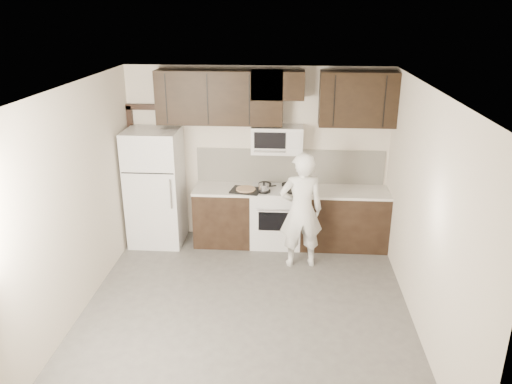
# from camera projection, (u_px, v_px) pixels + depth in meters

# --- Properties ---
(floor) EXTENTS (4.50, 4.50, 0.00)m
(floor) POSITION_uv_depth(u_px,v_px,m) (246.00, 312.00, 6.09)
(floor) COLOR #4F4C4A
(floor) RESTS_ON ground
(back_wall) EXTENTS (4.00, 0.00, 4.00)m
(back_wall) POSITION_uv_depth(u_px,v_px,m) (258.00, 155.00, 7.72)
(back_wall) COLOR beige
(back_wall) RESTS_ON ground
(ceiling) EXTENTS (4.50, 4.50, 0.00)m
(ceiling) POSITION_uv_depth(u_px,v_px,m) (244.00, 90.00, 5.14)
(ceiling) COLOR white
(ceiling) RESTS_ON back_wall
(counter_run) EXTENTS (2.95, 0.64, 0.91)m
(counter_run) POSITION_uv_depth(u_px,v_px,m) (295.00, 217.00, 7.70)
(counter_run) COLOR black
(counter_run) RESTS_ON floor
(stove) EXTENTS (0.76, 0.66, 0.94)m
(stove) POSITION_uv_depth(u_px,v_px,m) (276.00, 216.00, 7.72)
(stove) COLOR silver
(stove) RESTS_ON floor
(backsplash) EXTENTS (2.90, 0.02, 0.54)m
(backsplash) POSITION_uv_depth(u_px,v_px,m) (290.00, 166.00, 7.74)
(backsplash) COLOR silver
(backsplash) RESTS_ON counter_run
(upper_cabinets) EXTENTS (3.48, 0.35, 0.78)m
(upper_cabinets) POSITION_uv_depth(u_px,v_px,m) (271.00, 96.00, 7.22)
(upper_cabinets) COLOR black
(upper_cabinets) RESTS_ON back_wall
(microwave) EXTENTS (0.76, 0.42, 0.40)m
(microwave) POSITION_uv_depth(u_px,v_px,m) (277.00, 139.00, 7.41)
(microwave) COLOR silver
(microwave) RESTS_ON upper_cabinets
(refrigerator) EXTENTS (0.80, 0.76, 1.80)m
(refrigerator) POSITION_uv_depth(u_px,v_px,m) (156.00, 188.00, 7.64)
(refrigerator) COLOR silver
(refrigerator) RESTS_ON floor
(door_trim) EXTENTS (0.50, 0.08, 2.12)m
(door_trim) POSITION_uv_depth(u_px,v_px,m) (136.00, 159.00, 7.84)
(door_trim) COLOR black
(door_trim) RESTS_ON floor
(saucepan) EXTENTS (0.27, 0.16, 0.15)m
(saucepan) POSITION_uv_depth(u_px,v_px,m) (264.00, 188.00, 7.42)
(saucepan) COLOR silver
(saucepan) RESTS_ON stove
(baking_tray) EXTENTS (0.49, 0.40, 0.02)m
(baking_tray) POSITION_uv_depth(u_px,v_px,m) (246.00, 190.00, 7.46)
(baking_tray) COLOR black
(baking_tray) RESTS_ON counter_run
(pizza) EXTENTS (0.34, 0.34, 0.02)m
(pizza) POSITION_uv_depth(u_px,v_px,m) (246.00, 189.00, 7.45)
(pizza) COLOR tan
(pizza) RESTS_ON baking_tray
(person) EXTENTS (0.67, 0.49, 1.68)m
(person) POSITION_uv_depth(u_px,v_px,m) (301.00, 211.00, 6.94)
(person) COLOR white
(person) RESTS_ON floor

